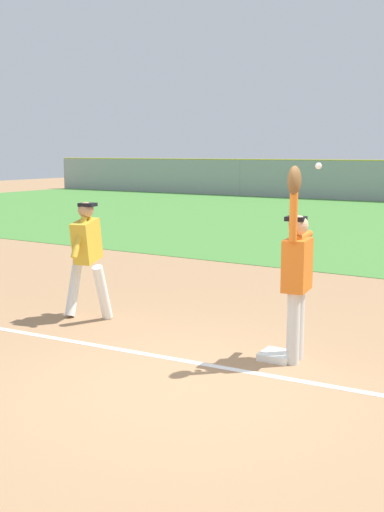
{
  "coord_description": "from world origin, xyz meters",
  "views": [
    {
      "loc": [
        3.42,
        -5.27,
        2.43
      ],
      "look_at": [
        -1.04,
        1.76,
        1.05
      ],
      "focal_mm": 44.26,
      "sensor_mm": 36.0,
      "label": 1
    }
  ],
  "objects_px": {
    "baseball": "(319,166)",
    "parked_car_silver": "(383,185)",
    "fielder": "(297,268)",
    "runner": "(87,252)",
    "first_base": "(277,356)"
  },
  "relations": [
    {
      "from": "baseball",
      "to": "parked_car_silver",
      "type": "height_order",
      "value": "baseball"
    },
    {
      "from": "fielder",
      "to": "runner",
      "type": "distance_m",
      "value": 3.36
    },
    {
      "from": "parked_car_silver",
      "to": "fielder",
      "type": "bearing_deg",
      "value": -83.07
    },
    {
      "from": "first_base",
      "to": "runner",
      "type": "distance_m",
      "value": 3.29
    },
    {
      "from": "fielder",
      "to": "parked_car_silver",
      "type": "distance_m",
      "value": 28.83
    },
    {
      "from": "fielder",
      "to": "first_base",
      "type": "bearing_deg",
      "value": -3.25
    },
    {
      "from": "first_base",
      "to": "runner",
      "type": "bearing_deg",
      "value": 176.15
    },
    {
      "from": "first_base",
      "to": "parked_car_silver",
      "type": "distance_m",
      "value": 28.8
    },
    {
      "from": "first_base",
      "to": "parked_car_silver",
      "type": "xyz_separation_m",
      "value": [
        -6.66,
        28.02,
        0.63
      ]
    },
    {
      "from": "fielder",
      "to": "parked_car_silver",
      "type": "bearing_deg",
      "value": -84.36
    },
    {
      "from": "fielder",
      "to": "parked_car_silver",
      "type": "height_order",
      "value": "fielder"
    },
    {
      "from": "baseball",
      "to": "parked_car_silver",
      "type": "xyz_separation_m",
      "value": [
        -7.06,
        27.92,
        -1.6
      ]
    },
    {
      "from": "first_base",
      "to": "fielder",
      "type": "bearing_deg",
      "value": 4.89
    },
    {
      "from": "baseball",
      "to": "parked_car_silver",
      "type": "bearing_deg",
      "value": 104.19
    },
    {
      "from": "first_base",
      "to": "runner",
      "type": "xyz_separation_m",
      "value": [
        -3.14,
        0.21,
        0.96
      ]
    }
  ]
}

